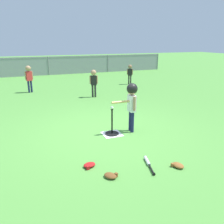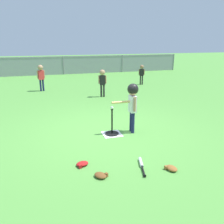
{
  "view_description": "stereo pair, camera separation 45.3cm",
  "coord_description": "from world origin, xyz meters",
  "px_view_note": "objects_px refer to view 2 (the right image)",
  "views": [
    {
      "loc": [
        -1.82,
        -4.95,
        2.14
      ],
      "look_at": [
        0.09,
        -0.22,
        0.55
      ],
      "focal_mm": 37.21,
      "sensor_mm": 36.0,
      "label": 1
    },
    {
      "loc": [
        -1.39,
        -5.1,
        2.14
      ],
      "look_at": [
        0.09,
        -0.22,
        0.55
      ],
      "focal_mm": 37.21,
      "sensor_mm": 36.0,
      "label": 2
    }
  ],
  "objects_px": {
    "baseball_on_tee": "(112,108)",
    "fielder_near_left": "(142,72)",
    "glove_tossed_aside": "(82,164)",
    "batting_tee": "(112,130)",
    "fielder_near_right": "(41,74)",
    "fielder_deep_right": "(102,79)",
    "batter_child": "(132,98)",
    "glove_by_plate": "(171,168)",
    "spare_bat_silver": "(141,164)",
    "glove_near_bats": "(101,175)"
  },
  "relations": [
    {
      "from": "fielder_deep_right",
      "to": "fielder_near_left",
      "type": "height_order",
      "value": "fielder_deep_right"
    },
    {
      "from": "baseball_on_tee",
      "to": "fielder_near_right",
      "type": "relative_size",
      "value": 0.07
    },
    {
      "from": "fielder_deep_right",
      "to": "glove_near_bats",
      "type": "distance_m",
      "value": 5.64
    },
    {
      "from": "spare_bat_silver",
      "to": "glove_tossed_aside",
      "type": "distance_m",
      "value": 1.05
    },
    {
      "from": "batter_child",
      "to": "glove_by_plate",
      "type": "height_order",
      "value": "batter_child"
    },
    {
      "from": "fielder_deep_right",
      "to": "glove_tossed_aside",
      "type": "height_order",
      "value": "fielder_deep_right"
    },
    {
      "from": "batting_tee",
      "to": "glove_near_bats",
      "type": "distance_m",
      "value": 1.82
    },
    {
      "from": "glove_by_plate",
      "to": "glove_near_bats",
      "type": "distance_m",
      "value": 1.22
    },
    {
      "from": "fielder_deep_right",
      "to": "fielder_near_right",
      "type": "xyz_separation_m",
      "value": [
        -2.25,
        1.81,
        0.04
      ]
    },
    {
      "from": "fielder_deep_right",
      "to": "glove_by_plate",
      "type": "bearing_deg",
      "value": -92.37
    },
    {
      "from": "batting_tee",
      "to": "fielder_near_left",
      "type": "relative_size",
      "value": 0.64
    },
    {
      "from": "batter_child",
      "to": "glove_tossed_aside",
      "type": "xyz_separation_m",
      "value": [
        -1.42,
        -1.22,
        -0.81
      ]
    },
    {
      "from": "batting_tee",
      "to": "baseball_on_tee",
      "type": "bearing_deg",
      "value": 0.0
    },
    {
      "from": "fielder_deep_right",
      "to": "fielder_near_right",
      "type": "relative_size",
      "value": 0.94
    },
    {
      "from": "batting_tee",
      "to": "fielder_near_right",
      "type": "bearing_deg",
      "value": 105.25
    },
    {
      "from": "fielder_deep_right",
      "to": "fielder_near_right",
      "type": "height_order",
      "value": "fielder_near_right"
    },
    {
      "from": "baseball_on_tee",
      "to": "fielder_near_left",
      "type": "distance_m",
      "value": 6.55
    },
    {
      "from": "glove_tossed_aside",
      "to": "glove_by_plate",
      "type": "bearing_deg",
      "value": -22.28
    },
    {
      "from": "batting_tee",
      "to": "glove_by_plate",
      "type": "xyz_separation_m",
      "value": [
        0.51,
        -1.82,
        -0.06
      ]
    },
    {
      "from": "glove_by_plate",
      "to": "baseball_on_tee",
      "type": "bearing_deg",
      "value": 105.76
    },
    {
      "from": "baseball_on_tee",
      "to": "glove_tossed_aside",
      "type": "bearing_deg",
      "value": -126.96
    },
    {
      "from": "fielder_deep_right",
      "to": "fielder_near_right",
      "type": "bearing_deg",
      "value": 141.17
    },
    {
      "from": "batter_child",
      "to": "batting_tee",
      "type": "bearing_deg",
      "value": 179.07
    },
    {
      "from": "fielder_deep_right",
      "to": "spare_bat_silver",
      "type": "height_order",
      "value": "fielder_deep_right"
    },
    {
      "from": "fielder_near_left",
      "to": "spare_bat_silver",
      "type": "xyz_separation_m",
      "value": [
        -3.17,
        -7.23,
        -0.6
      ]
    },
    {
      "from": "batting_tee",
      "to": "fielder_near_right",
      "type": "relative_size",
      "value": 0.55
    },
    {
      "from": "batter_child",
      "to": "fielder_deep_right",
      "type": "relative_size",
      "value": 1.12
    },
    {
      "from": "batting_tee",
      "to": "fielder_near_left",
      "type": "distance_m",
      "value": 6.57
    },
    {
      "from": "fielder_deep_right",
      "to": "fielder_near_left",
      "type": "relative_size",
      "value": 1.09
    },
    {
      "from": "glove_by_plate",
      "to": "glove_near_bats",
      "type": "bearing_deg",
      "value": 173.44
    },
    {
      "from": "glove_by_plate",
      "to": "glove_tossed_aside",
      "type": "height_order",
      "value": "same"
    },
    {
      "from": "batting_tee",
      "to": "glove_tossed_aside",
      "type": "bearing_deg",
      "value": -126.96
    },
    {
      "from": "spare_bat_silver",
      "to": "glove_by_plate",
      "type": "distance_m",
      "value": 0.52
    },
    {
      "from": "fielder_deep_right",
      "to": "glove_near_bats",
      "type": "xyz_separation_m",
      "value": [
        -1.45,
        -5.41,
        -0.65
      ]
    },
    {
      "from": "baseball_on_tee",
      "to": "glove_by_plate",
      "type": "xyz_separation_m",
      "value": [
        0.51,
        -1.82,
        -0.62
      ]
    },
    {
      "from": "baseball_on_tee",
      "to": "glove_near_bats",
      "type": "height_order",
      "value": "baseball_on_tee"
    },
    {
      "from": "fielder_deep_right",
      "to": "fielder_near_left",
      "type": "bearing_deg",
      "value": 38.01
    },
    {
      "from": "batter_child",
      "to": "fielder_deep_right",
      "type": "distance_m",
      "value": 3.75
    },
    {
      "from": "spare_bat_silver",
      "to": "glove_near_bats",
      "type": "xyz_separation_m",
      "value": [
        -0.78,
        -0.14,
        0.01
      ]
    },
    {
      "from": "batter_child",
      "to": "glove_by_plate",
      "type": "bearing_deg",
      "value": -89.33
    },
    {
      "from": "batting_tee",
      "to": "glove_near_bats",
      "type": "relative_size",
      "value": 2.28
    },
    {
      "from": "fielder_near_right",
      "to": "glove_near_bats",
      "type": "relative_size",
      "value": 4.15
    },
    {
      "from": "batting_tee",
      "to": "spare_bat_silver",
      "type": "distance_m",
      "value": 1.54
    },
    {
      "from": "batting_tee",
      "to": "glove_near_bats",
      "type": "bearing_deg",
      "value": -112.64
    },
    {
      "from": "glove_by_plate",
      "to": "batter_child",
      "type": "bearing_deg",
      "value": 90.67
    },
    {
      "from": "batting_tee",
      "to": "baseball_on_tee",
      "type": "distance_m",
      "value": 0.56
    },
    {
      "from": "batter_child",
      "to": "glove_near_bats",
      "type": "height_order",
      "value": "batter_child"
    },
    {
      "from": "batting_tee",
      "to": "glove_near_bats",
      "type": "xyz_separation_m",
      "value": [
        -0.7,
        -1.68,
        -0.06
      ]
    },
    {
      "from": "batting_tee",
      "to": "glove_by_plate",
      "type": "relative_size",
      "value": 2.47
    },
    {
      "from": "spare_bat_silver",
      "to": "glove_tossed_aside",
      "type": "bearing_deg",
      "value": 163.01
    }
  ]
}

